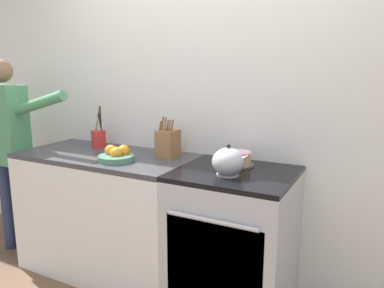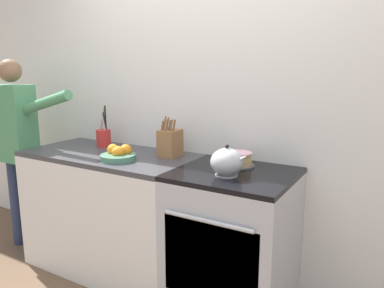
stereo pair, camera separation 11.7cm
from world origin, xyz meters
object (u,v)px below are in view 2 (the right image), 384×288
Objects in this scene: tea_kettle at (227,162)px; person_baker at (17,139)px; stove_range at (232,242)px; fruit_bowl at (118,154)px; layer_cake at (238,160)px; utensil_crock at (104,137)px; knife_block at (170,143)px.

tea_kettle is 0.15× the size of person_baker.
fruit_bowl reaches higher than stove_range.
stove_range is 0.55m from tea_kettle.
layer_cake is 0.89× the size of fruit_bowl.
fruit_bowl is (-0.78, -0.26, -0.01)m from layer_cake.
utensil_crock is 0.49m from fruit_bowl.
knife_block is at bearing 157.33° from tea_kettle.
layer_cake is (-0.04, 0.14, 0.50)m from stove_range.
tea_kettle is 0.82× the size of knife_block.
stove_range is at bearing -75.71° from layer_cake.
layer_cake is at bearing 0.12° from knife_block.
tea_kettle is 0.97× the size of fruit_bowl.
knife_block is 1.39m from person_baker.
stove_range is at bearing -7.42° from utensil_crock.
utensil_crock is at bearing 179.14° from layer_cake.
layer_cake is 0.24m from tea_kettle.
layer_cake is at bearing -0.86° from utensil_crock.
fruit_bowl is 0.15× the size of person_baker.
stove_range is at bearing 86.79° from tea_kettle.
knife_block reaches higher than layer_cake.
person_baker reaches higher than utensil_crock.
tea_kettle reaches higher than stove_range.
knife_block is at bearing 46.24° from fruit_bowl.
fruit_bowl is (0.40, -0.28, -0.04)m from utensil_crock.
person_baker reaches higher than fruit_bowl.
utensil_crock is (-1.21, 0.25, -0.01)m from tea_kettle.
knife_block is at bearing 166.06° from stove_range.
knife_block is 0.87× the size of utensil_crock.
person_baker reaches higher than knife_block.
layer_cake reaches higher than stove_range.
layer_cake is 0.53m from knife_block.
stove_range is 3.21× the size of knife_block.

